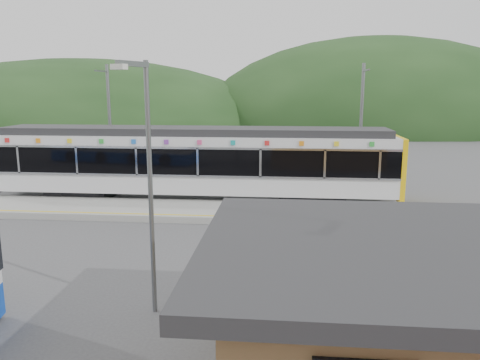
{
  "coord_description": "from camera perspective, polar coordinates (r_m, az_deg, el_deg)",
  "views": [
    {
      "loc": [
        2.88,
        -17.24,
        5.72
      ],
      "look_at": [
        1.15,
        1.0,
        2.1
      ],
      "focal_mm": 35.0,
      "sensor_mm": 36.0,
      "label": 1
    }
  ],
  "objects": [
    {
      "name": "yellow_line",
      "position": [
        20.2,
        -2.99,
        -4.38
      ],
      "size": [
        26.0,
        0.1,
        0.01
      ],
      "primitive_type": "cube",
      "color": "yellow",
      "rests_on": "platform"
    },
    {
      "name": "lamp_post",
      "position": [
        11.55,
        -11.13,
        1.34
      ],
      "size": [
        0.48,
        1.16,
        6.36
      ],
      "rotation": [
        0.0,
        0.0,
        -0.36
      ],
      "color": "slate",
      "rests_on": "ground"
    },
    {
      "name": "station_shelter",
      "position": [
        9.74,
        24.38,
        -15.18
      ],
      "size": [
        9.2,
        6.2,
        3.0
      ],
      "color": "olive",
      "rests_on": "ground"
    },
    {
      "name": "platform",
      "position": [
        21.48,
        -2.49,
        -3.85
      ],
      "size": [
        26.0,
        3.2,
        0.3
      ],
      "primitive_type": "cube",
      "color": "#9E9E99",
      "rests_on": "ground"
    },
    {
      "name": "train",
      "position": [
        23.97,
        -5.66,
        2.36
      ],
      "size": [
        20.44,
        3.01,
        3.74
      ],
      "color": "black",
      "rests_on": "ground"
    },
    {
      "name": "catenary_mast_east",
      "position": [
        26.21,
        14.53,
        6.3
      ],
      "size": [
        0.18,
        1.8,
        7.0
      ],
      "color": "slate",
      "rests_on": "ground"
    },
    {
      "name": "hills",
      "position": [
        23.48,
        13.37,
        -3.22
      ],
      "size": [
        146.0,
        149.0,
        26.0
      ],
      "color": "#1E3D19",
      "rests_on": "ground"
    },
    {
      "name": "catenary_mast_west",
      "position": [
        27.71,
        -15.6,
        6.49
      ],
      "size": [
        0.18,
        1.8,
        7.0
      ],
      "color": "slate",
      "rests_on": "ground"
    },
    {
      "name": "ground",
      "position": [
        18.39,
        -3.9,
        -6.96
      ],
      "size": [
        120.0,
        120.0,
        0.0
      ],
      "primitive_type": "plane",
      "color": "#4C4C4F",
      "rests_on": "ground"
    }
  ]
}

